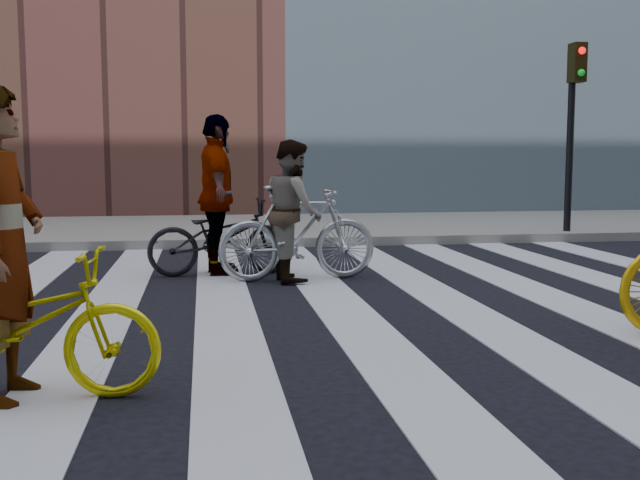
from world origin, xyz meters
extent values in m
plane|color=black|center=(0.00, 0.00, 0.00)|extent=(100.00, 100.00, 0.00)
cube|color=gray|center=(0.00, 7.50, 0.07)|extent=(100.00, 5.00, 0.15)
cube|color=silver|center=(-2.75, 0.00, 0.01)|extent=(0.55, 10.00, 0.01)
cube|color=silver|center=(-1.65, 0.00, 0.01)|extent=(0.55, 10.00, 0.01)
cube|color=silver|center=(-0.55, 0.00, 0.01)|extent=(0.55, 10.00, 0.01)
cube|color=silver|center=(0.55, 0.00, 0.01)|extent=(0.55, 10.00, 0.01)
cube|color=silver|center=(1.65, 0.00, 0.01)|extent=(0.55, 10.00, 0.01)
cylinder|color=black|center=(4.40, 5.40, 1.60)|extent=(0.12, 0.12, 3.20)
cube|color=black|center=(4.40, 5.25, 3.00)|extent=(0.22, 0.28, 0.65)
sphere|color=red|center=(4.40, 5.10, 3.18)|extent=(0.12, 0.12, 0.12)
sphere|color=#0CCC26|center=(4.40, 5.10, 2.82)|extent=(0.12, 0.12, 0.12)
imported|color=yellow|center=(-2.94, -2.15, 0.45)|extent=(1.75, 0.76, 0.89)
imported|color=#B0B5BB|center=(-0.76, 1.84, 0.56)|extent=(1.89, 0.68, 1.11)
imported|color=black|center=(-1.62, 2.38, 0.47)|extent=(1.82, 0.76, 0.93)
imported|color=slate|center=(-2.99, -2.15, 0.92)|extent=(0.51, 0.71, 1.85)
imported|color=slate|center=(-0.81, 1.84, 0.82)|extent=(0.68, 0.84, 1.63)
imported|color=slate|center=(-1.67, 2.38, 0.97)|extent=(0.56, 1.17, 1.94)
camera|label=1|loc=(-1.83, -6.71, 1.44)|focal=42.00mm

